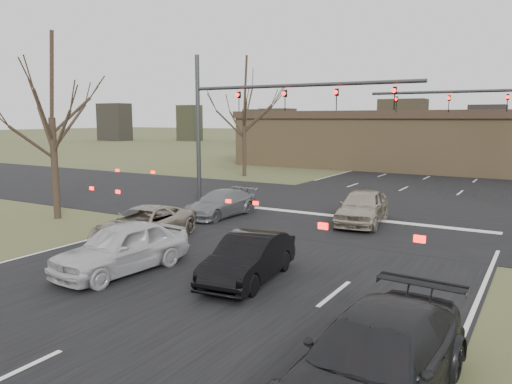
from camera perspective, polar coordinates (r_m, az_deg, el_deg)
ground at (r=13.02m, az=-11.13°, el=-12.64°), size 360.00×360.00×0.00m
road_main at (r=69.65m, az=23.82°, el=3.93°), size 14.00×300.00×0.02m
road_cross at (r=25.78m, az=11.59°, el=-2.07°), size 200.00×14.00×0.02m
building at (r=47.46m, az=23.17°, el=5.39°), size 42.40×10.40×5.30m
mast_arm_near at (r=25.77m, az=-0.78°, el=9.40°), size 12.12×0.24×8.00m
tree_left_near at (r=24.82m, az=-22.56°, el=12.25°), size 5.10×5.10×8.50m
tree_left_far at (r=40.15m, az=-1.36°, el=12.31°), size 5.70×5.70×9.50m
car_silver_suv at (r=19.40m, az=-12.71°, el=-3.65°), size 2.77×4.95×1.31m
car_white_sedan at (r=15.74m, az=-15.08°, el=-6.15°), size 2.20×4.61×1.52m
car_black_hatch at (r=14.42m, az=-0.83°, el=-7.56°), size 1.92×4.23×1.35m
car_charcoal_sedan at (r=8.78m, az=13.58°, el=-18.22°), size 2.43×5.28×1.49m
car_grey_ahead at (r=23.77m, az=-4.06°, el=-1.32°), size 2.01×4.39×1.24m
car_silver_ahead at (r=22.49m, az=12.07°, el=-1.67°), size 2.36×4.70×1.54m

